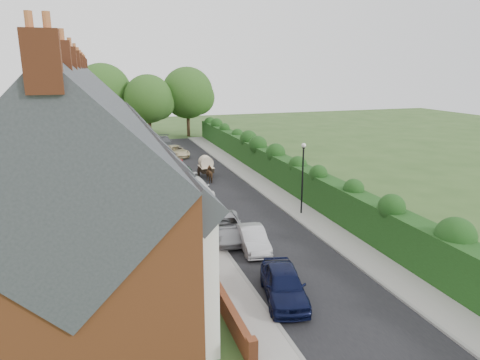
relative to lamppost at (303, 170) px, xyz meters
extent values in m
plane|color=#2D4C1E|center=(-3.40, -4.00, -3.30)|extent=(140.00, 140.00, 0.00)
cube|color=black|center=(-3.90, 7.00, -3.29)|extent=(6.00, 58.00, 0.02)
cube|color=gray|center=(0.20, 7.00, -3.24)|extent=(2.20, 58.00, 0.12)
cube|color=gray|center=(-7.75, 7.00, -3.24)|extent=(1.70, 58.00, 0.12)
cube|color=gray|center=(-0.85, 7.00, -3.23)|extent=(0.18, 58.00, 0.13)
cube|color=gray|center=(-6.95, 7.00, -3.23)|extent=(0.18, 58.00, 0.13)
cube|color=#193811|center=(2.00, 7.00, -2.05)|extent=(1.50, 58.00, 2.50)
cube|color=#9A4E27|center=(-14.40, 6.00, -0.05)|extent=(8.00, 40.00, 6.50)
cube|color=#2A2E32|center=(-14.40, 6.00, 3.20)|extent=(8.00, 40.20, 8.00)
cube|color=white|center=(-10.05, -12.10, -0.70)|extent=(0.70, 2.40, 5.20)
cube|color=black|center=(-9.68, -12.10, -1.90)|extent=(0.06, 1.80, 1.60)
cube|color=black|center=(-9.68, -12.10, 0.50)|extent=(0.06, 1.80, 1.60)
cube|color=#2A2E32|center=(-10.20, -12.10, 2.30)|extent=(1.70, 2.60, 1.70)
cube|color=#3F2D2D|center=(-10.36, -10.00, -2.25)|extent=(0.08, 0.90, 2.10)
cube|color=white|center=(-10.35, -10.10, 1.10)|extent=(0.12, 1.20, 1.60)
cube|color=white|center=(-10.05, -7.10, -0.70)|extent=(0.70, 2.40, 5.20)
cube|color=black|center=(-9.68, -7.10, -1.90)|extent=(0.06, 1.80, 1.60)
cube|color=black|center=(-9.68, -7.10, 0.50)|extent=(0.06, 1.80, 1.60)
cube|color=#2A2E32|center=(-10.20, -7.10, 2.30)|extent=(1.70, 2.60, 1.70)
cube|color=#3F2D2D|center=(-10.36, -5.00, -2.25)|extent=(0.08, 0.90, 2.10)
cube|color=white|center=(-10.35, -5.10, 1.10)|extent=(0.12, 1.20, 1.60)
cube|color=white|center=(-10.05, -2.10, -0.70)|extent=(0.70, 2.40, 5.20)
cube|color=black|center=(-9.68, -2.10, -1.90)|extent=(0.06, 1.80, 1.60)
cube|color=black|center=(-9.68, -2.10, 0.50)|extent=(0.06, 1.80, 1.60)
cube|color=#2A2E32|center=(-10.20, -2.10, 2.30)|extent=(1.70, 2.60, 1.70)
cube|color=#3F2D2D|center=(-10.36, 0.00, -2.25)|extent=(0.08, 0.90, 2.10)
cube|color=white|center=(-10.35, -0.10, 1.10)|extent=(0.12, 1.20, 1.60)
cube|color=white|center=(-10.05, 2.90, -0.70)|extent=(0.70, 2.40, 5.20)
cube|color=black|center=(-9.68, 2.90, -1.90)|extent=(0.06, 1.80, 1.60)
cube|color=black|center=(-9.68, 2.90, 0.50)|extent=(0.06, 1.80, 1.60)
cube|color=#2A2E32|center=(-10.20, 2.90, 2.30)|extent=(1.70, 2.60, 1.70)
cube|color=#3F2D2D|center=(-10.36, 5.00, -2.25)|extent=(0.08, 0.90, 2.10)
cube|color=white|center=(-10.35, 4.90, 1.10)|extent=(0.12, 1.20, 1.60)
cube|color=white|center=(-10.05, 7.90, -0.70)|extent=(0.70, 2.40, 5.20)
cube|color=black|center=(-9.68, 7.90, -1.90)|extent=(0.06, 1.80, 1.60)
cube|color=black|center=(-9.68, 7.90, 0.50)|extent=(0.06, 1.80, 1.60)
cube|color=#2A2E32|center=(-10.20, 7.90, 2.30)|extent=(1.70, 2.60, 1.70)
cube|color=#3F2D2D|center=(-10.36, 10.00, -2.25)|extent=(0.08, 0.90, 2.10)
cube|color=white|center=(-10.35, 9.90, 1.10)|extent=(0.12, 1.20, 1.60)
cube|color=white|center=(-10.05, 12.90, -0.70)|extent=(0.70, 2.40, 5.20)
cube|color=black|center=(-9.68, 12.90, -1.90)|extent=(0.06, 1.80, 1.60)
cube|color=black|center=(-9.68, 12.90, 0.50)|extent=(0.06, 1.80, 1.60)
cube|color=#2A2E32|center=(-10.20, 12.90, 2.30)|extent=(1.70, 2.60, 1.70)
cube|color=#3F2D2D|center=(-10.36, 15.00, -2.25)|extent=(0.08, 0.90, 2.10)
cube|color=white|center=(-10.35, 14.90, 1.10)|extent=(0.12, 1.20, 1.60)
cube|color=white|center=(-10.05, 17.90, -0.70)|extent=(0.70, 2.40, 5.20)
cube|color=black|center=(-9.68, 17.90, -1.90)|extent=(0.06, 1.80, 1.60)
cube|color=black|center=(-9.68, 17.90, 0.50)|extent=(0.06, 1.80, 1.60)
cube|color=#2A2E32|center=(-10.20, 17.90, 2.30)|extent=(1.70, 2.60, 1.70)
cube|color=#3F2D2D|center=(-10.36, 20.00, -2.25)|extent=(0.08, 0.90, 2.10)
cube|color=white|center=(-10.35, 19.90, 1.10)|extent=(0.12, 1.20, 1.60)
cube|color=white|center=(-10.05, 22.90, -0.70)|extent=(0.70, 2.40, 5.20)
cube|color=black|center=(-9.68, 22.90, -1.90)|extent=(0.06, 1.80, 1.60)
cube|color=black|center=(-9.68, 22.90, 0.50)|extent=(0.06, 1.80, 1.60)
cube|color=#2A2E32|center=(-10.20, 22.90, 2.30)|extent=(1.70, 2.60, 1.70)
cube|color=#3F2D2D|center=(-10.36, 25.00, -2.25)|extent=(0.08, 0.90, 2.10)
cube|color=white|center=(-10.35, 24.90, 1.10)|extent=(0.12, 1.20, 1.60)
cube|color=brown|center=(-14.40, -14.00, 7.00)|extent=(0.90, 0.50, 1.60)
cylinder|color=#AB5F33|center=(-14.60, -14.00, 7.95)|extent=(0.20, 0.20, 0.50)
cylinder|color=#AB5F33|center=(-14.20, -14.00, 7.95)|extent=(0.20, 0.20, 0.50)
cube|color=brown|center=(-14.40, -9.00, 7.00)|extent=(0.90, 0.50, 1.60)
cylinder|color=#AB5F33|center=(-14.60, -9.00, 7.95)|extent=(0.20, 0.20, 0.50)
cylinder|color=#AB5F33|center=(-14.20, -9.00, 7.95)|extent=(0.20, 0.20, 0.50)
cube|color=brown|center=(-14.40, -4.00, 7.00)|extent=(0.90, 0.50, 1.60)
cylinder|color=#AB5F33|center=(-14.60, -4.00, 7.95)|extent=(0.20, 0.20, 0.50)
cylinder|color=#AB5F33|center=(-14.20, -4.00, 7.95)|extent=(0.20, 0.20, 0.50)
cube|color=brown|center=(-14.40, 1.00, 7.00)|extent=(0.90, 0.50, 1.60)
cylinder|color=#AB5F33|center=(-14.60, 1.00, 7.95)|extent=(0.20, 0.20, 0.50)
cylinder|color=#AB5F33|center=(-14.20, 1.00, 7.95)|extent=(0.20, 0.20, 0.50)
cube|color=brown|center=(-14.40, 6.00, 7.00)|extent=(0.90, 0.50, 1.60)
cylinder|color=#AB5F33|center=(-14.60, 6.00, 7.95)|extent=(0.20, 0.20, 0.50)
cylinder|color=#AB5F33|center=(-14.20, 6.00, 7.95)|extent=(0.20, 0.20, 0.50)
cube|color=brown|center=(-14.40, 11.00, 7.00)|extent=(0.90, 0.50, 1.60)
cylinder|color=#AB5F33|center=(-14.60, 11.00, 7.95)|extent=(0.20, 0.20, 0.50)
cylinder|color=#AB5F33|center=(-14.20, 11.00, 7.95)|extent=(0.20, 0.20, 0.50)
cube|color=brown|center=(-14.40, 16.00, 7.00)|extent=(0.90, 0.50, 1.60)
cylinder|color=#AB5F33|center=(-14.60, 16.00, 7.95)|extent=(0.20, 0.20, 0.50)
cylinder|color=#AB5F33|center=(-14.20, 16.00, 7.95)|extent=(0.20, 0.20, 0.50)
cube|color=brown|center=(-14.40, 21.00, 7.00)|extent=(0.90, 0.50, 1.60)
cylinder|color=#AB5F33|center=(-14.60, 21.00, 7.95)|extent=(0.20, 0.20, 0.50)
cylinder|color=#AB5F33|center=(-14.20, 21.00, 7.95)|extent=(0.20, 0.20, 0.50)
cube|color=brown|center=(-14.40, 26.00, 7.00)|extent=(0.90, 0.50, 1.60)
cylinder|color=#AB5F33|center=(-14.60, 26.00, 7.95)|extent=(0.20, 0.20, 0.50)
cylinder|color=#AB5F33|center=(-14.20, 26.00, 7.95)|extent=(0.20, 0.20, 0.50)
cube|color=brown|center=(-8.75, -11.50, -2.85)|extent=(0.30, 4.70, 0.90)
cube|color=brown|center=(-8.75, -6.50, -2.85)|extent=(0.30, 4.70, 0.90)
cube|color=brown|center=(-8.75, -1.50, -2.85)|extent=(0.30, 4.70, 0.90)
cube|color=brown|center=(-8.75, 3.50, -2.85)|extent=(0.30, 4.70, 0.90)
cube|color=brown|center=(-8.75, 8.50, -2.85)|extent=(0.30, 4.70, 0.90)
cube|color=brown|center=(-8.75, 13.50, -2.85)|extent=(0.30, 4.70, 0.90)
cube|color=brown|center=(-8.75, 18.50, -2.85)|extent=(0.30, 4.70, 0.90)
cube|color=brown|center=(-8.75, 23.50, -2.85)|extent=(0.30, 4.70, 0.90)
cube|color=brown|center=(-8.75, -14.00, -2.75)|extent=(0.35, 0.35, 1.10)
cube|color=brown|center=(-8.75, -9.00, -2.75)|extent=(0.35, 0.35, 1.10)
cube|color=brown|center=(-8.75, -4.00, -2.75)|extent=(0.35, 0.35, 1.10)
cube|color=brown|center=(-8.75, 1.00, -2.75)|extent=(0.35, 0.35, 1.10)
cube|color=brown|center=(-8.75, 6.00, -2.75)|extent=(0.35, 0.35, 1.10)
cube|color=brown|center=(-8.75, 11.00, -2.75)|extent=(0.35, 0.35, 1.10)
cube|color=brown|center=(-8.75, 16.00, -2.75)|extent=(0.35, 0.35, 1.10)
cube|color=brown|center=(-8.75, 21.00, -2.75)|extent=(0.35, 0.35, 1.10)
cube|color=brown|center=(-8.75, 26.00, -2.75)|extent=(0.35, 0.35, 1.10)
cylinder|color=black|center=(0.00, 0.00, -0.90)|extent=(0.12, 0.12, 4.80)
cylinder|color=black|center=(0.00, 0.00, 1.55)|extent=(0.20, 0.20, 0.10)
sphere|color=silver|center=(0.00, 0.00, 1.70)|extent=(0.32, 0.32, 0.32)
cylinder|color=#332316|center=(-6.40, 36.00, -0.92)|extent=(0.50, 0.50, 4.75)
sphere|color=#264E1A|center=(-6.40, 36.00, 2.59)|extent=(6.80, 6.80, 6.80)
sphere|color=#264E1A|center=(-5.04, 36.30, 1.93)|extent=(4.76, 4.76, 4.76)
cylinder|color=#332316|center=(-0.40, 38.00, -0.67)|extent=(0.50, 0.50, 5.25)
sphere|color=#264E1A|center=(-0.40, 38.00, 3.21)|extent=(7.60, 7.60, 7.60)
sphere|color=#264E1A|center=(1.12, 38.30, 2.48)|extent=(5.32, 5.32, 5.32)
cylinder|color=#332316|center=(-12.40, 39.00, -0.55)|extent=(0.50, 0.50, 5.50)
sphere|color=#264E1A|center=(-12.40, 39.00, 3.52)|extent=(8.00, 8.00, 8.00)
sphere|color=#264E1A|center=(-10.80, 39.30, 2.75)|extent=(5.60, 5.60, 5.60)
imported|color=black|center=(-5.87, -10.20, -2.55)|extent=(2.72, 4.68, 1.50)
imported|color=#AEAEB3|center=(-5.35, -4.60, -2.65)|extent=(1.80, 4.06, 1.29)
imported|color=#96989D|center=(-6.36, -2.35, -2.60)|extent=(2.90, 5.26, 1.39)
imported|color=white|center=(-6.26, 6.60, -2.55)|extent=(2.46, 5.29, 1.50)
imported|color=#10371D|center=(-6.25, 11.04, -2.54)|extent=(1.94, 4.52, 1.52)
imported|color=maroon|center=(-6.32, 15.11, -2.66)|extent=(1.97, 4.03, 1.27)
imported|color=beige|center=(-5.00, 23.16, -2.65)|extent=(3.21, 5.06, 1.30)
imported|color=#525559|center=(-5.51, 29.00, -2.55)|extent=(2.44, 5.29, 1.50)
imported|color=black|center=(-6.40, 31.05, -2.66)|extent=(2.24, 3.97, 1.28)
imported|color=#50331D|center=(-3.89, 10.75, -2.59)|extent=(0.90, 1.73, 1.42)
cube|color=black|center=(-3.89, 12.55, -2.50)|extent=(1.13, 1.88, 0.47)
cylinder|color=beige|center=(-3.89, 12.55, -1.84)|extent=(1.22, 1.17, 1.22)
cube|color=beige|center=(-3.89, 12.55, -2.26)|extent=(1.24, 1.93, 0.04)
cylinder|color=black|center=(-4.50, 13.11, -2.87)|extent=(0.08, 0.85, 0.85)
cylinder|color=black|center=(-3.28, 13.11, -2.87)|extent=(0.08, 0.85, 0.85)
cylinder|color=black|center=(-4.22, 11.52, -2.45)|extent=(0.06, 1.69, 0.06)
cylinder|color=black|center=(-3.56, 11.52, -2.45)|extent=(0.06, 1.69, 0.06)
camera|label=1|loc=(-13.15, -26.09, 6.87)|focal=32.00mm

